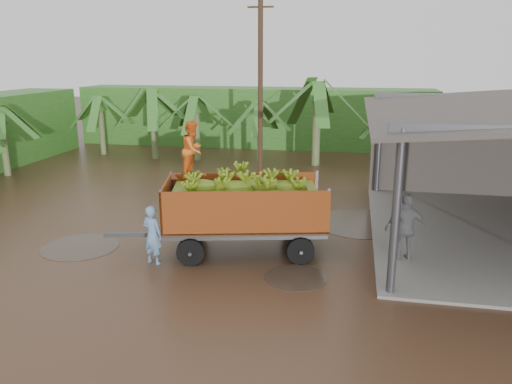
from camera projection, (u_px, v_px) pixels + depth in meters
ground at (217, 229)px, 16.42m from camera, size 100.00×100.00×0.00m
hedge_north at (254, 117)px, 31.47m from camera, size 22.00×3.00×3.60m
banana_trailer at (244, 206)px, 14.24m from camera, size 6.40×3.16×3.75m
man_blue at (152, 235)px, 13.53m from camera, size 0.69×0.56×1.64m
man_grey at (406, 228)px, 13.61m from camera, size 1.20×0.68×1.94m
utility_pole at (260, 85)px, 23.34m from camera, size 1.20×0.24×8.26m
banana_plants at (143, 138)px, 22.98m from camera, size 24.87×20.37×4.44m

